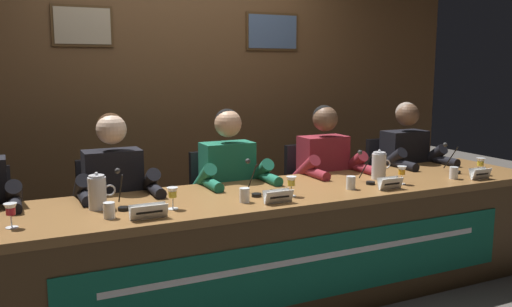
{
  "coord_description": "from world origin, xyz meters",
  "views": [
    {
      "loc": [
        -1.4,
        -2.95,
        1.52
      ],
      "look_at": [
        0.0,
        0.0,
        0.98
      ],
      "focal_mm": 37.42,
      "sensor_mm": 36.0,
      "label": 1
    }
  ],
  "objects_px": {
    "nameplate_center": "(278,196)",
    "panelist_far_right": "(410,165)",
    "nameplate_far_right": "(480,174)",
    "microphone_center": "(254,183)",
    "water_cup_left": "(109,211)",
    "juice_glass_far_right": "(480,163)",
    "panelist_center": "(232,184)",
    "water_cup_right": "(351,183)",
    "water_cup_far_right": "(454,174)",
    "microphone_right": "(367,172)",
    "chair_right": "(314,203)",
    "nameplate_left": "(149,211)",
    "juice_glass_left": "(173,194)",
    "chair_center": "(222,215)",
    "conference_table": "(265,231)",
    "juice_glass_far_left": "(11,211)",
    "chair_far_right": "(393,193)",
    "juice_glass_center": "(291,183)",
    "panelist_left": "(116,195)",
    "juice_glass_right": "(402,172)",
    "water_cup_center": "(245,196)",
    "microphone_far_right": "(453,163)",
    "microphone_left": "(121,196)",
    "water_pitcher_left_side": "(98,192)",
    "panelist_right": "(329,174)",
    "nameplate_right": "(390,183)",
    "water_pitcher_right_side": "(379,166)"
  },
  "relations": [
    {
      "from": "juice_glass_left",
      "to": "chair_center",
      "type": "bearing_deg",
      "value": 51.71
    },
    {
      "from": "nameplate_center",
      "to": "panelist_far_right",
      "type": "height_order",
      "value": "panelist_far_right"
    },
    {
      "from": "nameplate_far_right",
      "to": "nameplate_left",
      "type": "bearing_deg",
      "value": 179.43
    },
    {
      "from": "panelist_right",
      "to": "nameplate_right",
      "type": "relative_size",
      "value": 7.25
    },
    {
      "from": "juice_glass_left",
      "to": "nameplate_far_right",
      "type": "height_order",
      "value": "juice_glass_left"
    },
    {
      "from": "water_cup_left",
      "to": "microphone_center",
      "type": "relative_size",
      "value": 0.39
    },
    {
      "from": "conference_table",
      "to": "juice_glass_center",
      "type": "distance_m",
      "value": 0.34
    },
    {
      "from": "nameplate_center",
      "to": "water_cup_center",
      "type": "height_order",
      "value": "water_cup_center"
    },
    {
      "from": "nameplate_left",
      "to": "panelist_far_right",
      "type": "distance_m",
      "value": 2.44
    },
    {
      "from": "panelist_far_right",
      "to": "nameplate_far_right",
      "type": "distance_m",
      "value": 0.7
    },
    {
      "from": "nameplate_left",
      "to": "juice_glass_far_right",
      "type": "relative_size",
      "value": 1.58
    },
    {
      "from": "panelist_left",
      "to": "water_cup_right",
      "type": "height_order",
      "value": "panelist_left"
    },
    {
      "from": "panelist_left",
      "to": "water_cup_center",
      "type": "bearing_deg",
      "value": -42.21
    },
    {
      "from": "microphone_far_right",
      "to": "panelist_right",
      "type": "bearing_deg",
      "value": 151.68
    },
    {
      "from": "chair_center",
      "to": "water_pitcher_right_side",
      "type": "height_order",
      "value": "water_pitcher_right_side"
    },
    {
      "from": "juice_glass_center",
      "to": "water_cup_right",
      "type": "relative_size",
      "value": 1.46
    },
    {
      "from": "juice_glass_center",
      "to": "water_cup_far_right",
      "type": "xyz_separation_m",
      "value": [
        1.29,
        -0.04,
        -0.05
      ]
    },
    {
      "from": "microphone_center",
      "to": "nameplate_far_right",
      "type": "distance_m",
      "value": 1.66
    },
    {
      "from": "juice_glass_left",
      "to": "panelist_center",
      "type": "height_order",
      "value": "panelist_center"
    },
    {
      "from": "panelist_center",
      "to": "water_cup_right",
      "type": "xyz_separation_m",
      "value": [
        0.6,
        -0.56,
        0.06
      ]
    },
    {
      "from": "water_cup_center",
      "to": "nameplate_far_right",
      "type": "relative_size",
      "value": 0.52
    },
    {
      "from": "water_cup_right",
      "to": "conference_table",
      "type": "bearing_deg",
      "value": 174.83
    },
    {
      "from": "microphone_left",
      "to": "water_pitcher_left_side",
      "type": "xyz_separation_m",
      "value": [
        -0.12,
        0.05,
        0.02
      ]
    },
    {
      "from": "panelist_left",
      "to": "juice_glass_right",
      "type": "xyz_separation_m",
      "value": [
        1.78,
        -0.59,
        0.1
      ]
    },
    {
      "from": "juice_glass_far_left",
      "to": "water_pitcher_left_side",
      "type": "xyz_separation_m",
      "value": [
        0.44,
        0.18,
        0.01
      ]
    },
    {
      "from": "microphone_left",
      "to": "microphone_far_right",
      "type": "height_order",
      "value": "same"
    },
    {
      "from": "microphone_left",
      "to": "water_cup_center",
      "type": "distance_m",
      "value": 0.7
    },
    {
      "from": "panelist_left",
      "to": "water_cup_center",
      "type": "relative_size",
      "value": 14.44
    },
    {
      "from": "nameplate_far_right",
      "to": "microphone_center",
      "type": "bearing_deg",
      "value": 171.05
    },
    {
      "from": "juice_glass_center",
      "to": "juice_glass_right",
      "type": "bearing_deg",
      "value": -1.65
    },
    {
      "from": "juice_glass_far_left",
      "to": "microphone_far_right",
      "type": "distance_m",
      "value": 3.0
    },
    {
      "from": "water_cup_left",
      "to": "juice_glass_far_right",
      "type": "relative_size",
      "value": 0.69
    },
    {
      "from": "microphone_center",
      "to": "nameplate_far_right",
      "type": "xyz_separation_m",
      "value": [
        1.64,
        -0.26,
        -0.03
      ]
    },
    {
      "from": "nameplate_left",
      "to": "chair_center",
      "type": "xyz_separation_m",
      "value": [
        0.75,
        0.87,
        -0.33
      ]
    },
    {
      "from": "chair_right",
      "to": "juice_glass_far_right",
      "type": "xyz_separation_m",
      "value": [
        0.93,
        -0.78,
        0.38
      ]
    },
    {
      "from": "juice_glass_center",
      "to": "nameplate_far_right",
      "type": "relative_size",
      "value": 0.76
    },
    {
      "from": "panelist_center",
      "to": "microphone_far_right",
      "type": "relative_size",
      "value": 5.68
    },
    {
      "from": "conference_table",
      "to": "chair_right",
      "type": "xyz_separation_m",
      "value": [
        0.79,
        0.71,
        -0.08
      ]
    },
    {
      "from": "chair_center",
      "to": "microphone_center",
      "type": "xyz_separation_m",
      "value": [
        -0.04,
        -0.64,
        0.37
      ]
    },
    {
      "from": "conference_table",
      "to": "water_pitcher_left_side",
      "type": "xyz_separation_m",
      "value": [
        -0.96,
        0.15,
        0.31
      ]
    },
    {
      "from": "juice_glass_far_left",
      "to": "chair_far_right",
      "type": "height_order",
      "value": "chair_far_right"
    },
    {
      "from": "water_cup_left",
      "to": "chair_center",
      "type": "height_order",
      "value": "chair_center"
    },
    {
      "from": "juice_glass_right",
      "to": "water_pitcher_left_side",
      "type": "xyz_separation_m",
      "value": [
        -1.95,
        0.23,
        0.01
      ]
    },
    {
      "from": "juice_glass_far_right",
      "to": "microphone_center",
      "type": "bearing_deg",
      "value": 175.38
    },
    {
      "from": "juice_glass_far_left",
      "to": "juice_glass_center",
      "type": "distance_m",
      "value": 1.56
    },
    {
      "from": "panelist_far_right",
      "to": "juice_glass_far_right",
      "type": "relative_size",
      "value": 9.9
    },
    {
      "from": "juice_glass_center",
      "to": "microphone_right",
      "type": "xyz_separation_m",
      "value": [
        0.64,
        0.1,
        -0.01
      ]
    },
    {
      "from": "juice_glass_far_left",
      "to": "chair_far_right",
      "type": "bearing_deg",
      "value": 13.87
    },
    {
      "from": "water_cup_far_right",
      "to": "microphone_right",
      "type": "bearing_deg",
      "value": 167.1
    },
    {
      "from": "chair_right",
      "to": "chair_far_right",
      "type": "relative_size",
      "value": 1.0
    }
  ]
}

